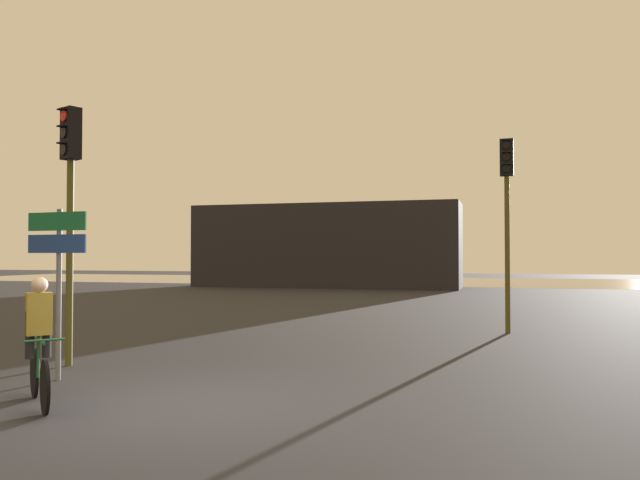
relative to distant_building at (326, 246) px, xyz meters
name	(u,v)px	position (x,y,z in m)	size (l,w,h in m)	color
ground_plane	(169,408)	(6.05, -28.98, -2.45)	(120.00, 120.00, 0.00)	#28282D
water_strip	(443,281)	(6.05, 10.00, -2.45)	(80.00, 16.00, 0.01)	gray
distant_building	(326,246)	(0.00, 0.00, 0.00)	(15.81, 4.00, 4.91)	black
traffic_light_near_left	(70,186)	(2.87, -26.80, 0.64)	(0.39, 0.41, 4.45)	#4C4719
traffic_light_far_right	(507,199)	(10.17, -20.06, 0.82)	(0.33, 0.35, 4.74)	#4C4719
direction_sign_post	(58,262)	(3.53, -27.92, -0.66)	(1.10, 0.16, 2.60)	slate
cyclist	(39,340)	(4.37, -29.29, -1.63)	(1.28, 1.20, 1.62)	black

